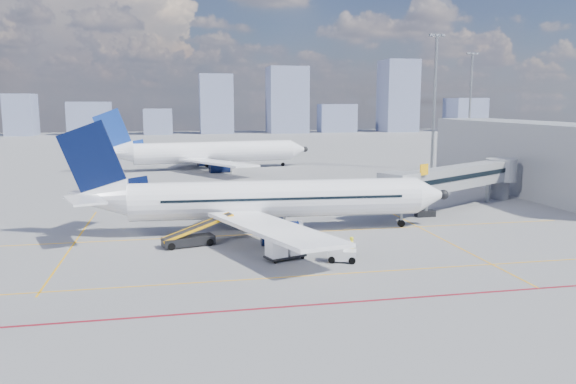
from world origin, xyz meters
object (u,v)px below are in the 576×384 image
Objects in this scene: cargo_dolly at (285,248)px; belt_loader at (190,238)px; baggage_tug at (341,253)px; ramp_worker at (352,248)px; main_aircraft at (261,200)px; second_aircraft at (206,153)px.

belt_loader reaches higher than cargo_dolly.
baggage_tug is 1.30m from ramp_worker.
ramp_worker is (5.87, -11.36, -2.28)m from main_aircraft.
cargo_dolly is (2.83, -64.98, -2.22)m from second_aircraft.
ramp_worker is (1.15, 0.58, 0.20)m from baggage_tug.
cargo_dolly is at bearing 109.63° from ramp_worker.
main_aircraft is at bearing 131.28° from baggage_tug.
second_aircraft is (-2.41, 54.57, -0.00)m from main_aircraft.
ramp_worker is at bearing -29.45° from cargo_dolly.
main_aircraft is at bearing -95.61° from second_aircraft.
second_aircraft is 11.40× the size of cargo_dolly.
main_aircraft is at bearing 72.82° from cargo_dolly.
ramp_worker is at bearing -42.87° from belt_loader.
belt_loader is at bearing 121.77° from cargo_dolly.
belt_loader reaches higher than baggage_tug.
baggage_tug is (4.72, -11.94, -2.47)m from main_aircraft.
second_aircraft is at bearing 73.00° from cargo_dolly.
second_aircraft is 6.16× the size of belt_loader.
baggage_tug is at bearing -39.15° from cargo_dolly.
cargo_dolly is (0.42, -10.40, -2.22)m from main_aircraft.
belt_loader is (-7.14, -4.34, -2.52)m from main_aircraft.
baggage_tug is 14.09m from belt_loader.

